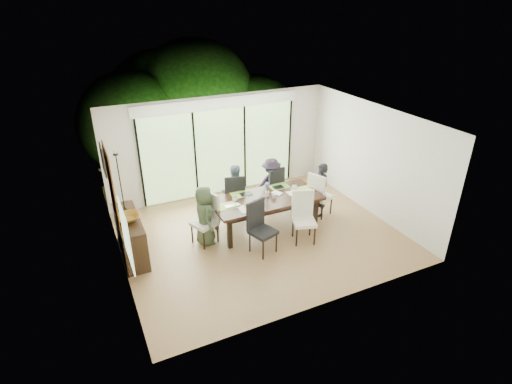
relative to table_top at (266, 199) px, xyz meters
name	(u,v)px	position (x,y,z in m)	size (l,w,h in m)	color
floor	(261,236)	(-0.27, -0.28, -0.76)	(6.00, 5.00, 0.01)	brown
ceiling	(261,120)	(-0.27, -0.28, 1.95)	(6.00, 5.00, 0.01)	white
wall_back	(220,146)	(-0.27, 2.23, 0.60)	(6.00, 0.02, 2.70)	silver
wall_front	(328,241)	(-0.27, -2.79, 0.60)	(6.00, 0.02, 2.70)	silver
wall_left	(115,211)	(-3.28, -0.28, 0.60)	(0.02, 5.00, 2.70)	white
wall_right	(373,160)	(2.74, -0.28, 0.60)	(0.02, 5.00, 2.70)	white
glass_doors	(220,152)	(-0.27, 2.19, 0.45)	(4.20, 0.02, 2.30)	#598C3F
blinds_header	(219,103)	(-0.27, 2.18, 1.75)	(4.40, 0.06, 0.28)	white
mullion_a	(140,165)	(-2.37, 2.18, 0.45)	(0.05, 0.04, 2.30)	black
mullion_b	(195,156)	(-0.97, 2.18, 0.45)	(0.05, 0.04, 2.30)	black
mullion_c	(245,148)	(0.43, 2.18, 0.45)	(0.05, 0.04, 2.30)	black
mullion_d	(290,141)	(1.83, 2.18, 0.45)	(0.05, 0.04, 2.30)	black
side_window	(126,235)	(-3.24, -1.48, 0.75)	(0.02, 0.90, 1.00)	#8CAD7F
deck	(211,181)	(-0.27, 3.12, -0.80)	(6.00, 1.80, 0.10)	brown
rail_top	(201,154)	(-0.27, 3.92, -0.20)	(6.00, 0.08, 0.06)	brown
foliage_left	(132,124)	(-2.07, 4.92, 0.69)	(3.20, 3.20, 3.20)	#14380F
foliage_mid	(196,101)	(0.13, 5.52, 1.05)	(4.00, 4.00, 4.00)	#14380F
foliage_right	(255,117)	(1.93, 4.72, 0.51)	(2.80, 2.80, 2.80)	#14380F
foliage_far	(161,105)	(-0.87, 6.22, 0.87)	(3.60, 3.60, 3.60)	#14380F
table_top	(266,199)	(0.00, 0.00, 0.00)	(2.51, 1.15, 0.06)	black
table_apron	(266,202)	(0.00, 0.00, -0.09)	(2.30, 0.94, 0.10)	black
table_leg_fl	(230,233)	(-1.08, -0.43, -0.39)	(0.09, 0.09, 0.72)	black
table_leg_fr	(315,212)	(1.08, -0.43, -0.39)	(0.09, 0.09, 0.72)	black
table_leg_bl	(216,215)	(-1.08, 0.43, -0.39)	(0.09, 0.09, 0.72)	black
table_leg_br	(297,197)	(1.08, 0.43, -0.39)	(0.09, 0.09, 0.72)	black
chair_left_end	(204,220)	(-1.50, 0.00, -0.18)	(0.48, 0.48, 1.15)	silver
chair_right_end	(321,193)	(1.50, 0.00, -0.18)	(0.48, 0.48, 1.15)	white
chair_far_left	(234,194)	(-0.45, 0.85, -0.18)	(0.48, 0.48, 1.15)	black
chair_far_right	(270,187)	(0.55, 0.85, -0.18)	(0.48, 0.48, 1.15)	black
chair_near_left	(263,228)	(-0.50, -0.87, -0.18)	(0.48, 0.48, 1.15)	black
chair_near_right	(304,218)	(0.50, -0.87, -0.18)	(0.48, 0.48, 1.15)	white
person_left_end	(205,215)	(-1.48, 0.00, -0.08)	(0.63, 0.40, 1.35)	#3C4D33
person_right_end	(320,190)	(1.48, 0.00, -0.08)	(0.63, 0.40, 1.35)	black
person_far_left	(234,191)	(-0.45, 0.83, -0.08)	(0.63, 0.40, 1.35)	slate
person_far_right	(271,184)	(0.55, 0.83, -0.08)	(0.63, 0.40, 1.35)	#241C2A
placemat_left	(227,206)	(-0.95, 0.00, 0.03)	(0.46, 0.34, 0.01)	#96C044
placemat_right	(302,190)	(0.95, 0.00, 0.03)	(0.46, 0.34, 0.01)	#A9C044
placemat_far_l	(241,194)	(-0.45, 0.40, 0.03)	(0.46, 0.34, 0.01)	#95C446
placemat_far_r	(279,186)	(0.55, 0.40, 0.03)	(0.46, 0.34, 0.01)	#7BB340
placemat_paper	(250,208)	(-0.55, -0.30, 0.03)	(0.46, 0.34, 0.01)	white
tablet_far_l	(246,194)	(-0.35, 0.35, 0.04)	(0.27, 0.19, 0.01)	black
tablet_far_r	(278,187)	(0.50, 0.35, 0.04)	(0.25, 0.18, 0.01)	black
papers	(294,193)	(0.70, -0.05, 0.03)	(0.31, 0.23, 0.00)	white
platter_base	(250,207)	(-0.55, -0.30, 0.05)	(0.27, 0.27, 0.03)	white
platter_snacks	(250,207)	(-0.55, -0.30, 0.07)	(0.21, 0.21, 0.01)	orange
vase	(267,194)	(0.05, 0.05, 0.09)	(0.08, 0.08, 0.13)	silver
hyacinth_stems	(267,189)	(0.05, 0.05, 0.22)	(0.04, 0.04, 0.17)	#337226
hyacinth_blooms	(267,185)	(0.05, 0.05, 0.32)	(0.12, 0.12, 0.12)	#5851CA
laptop	(233,206)	(-0.85, -0.10, 0.05)	(0.35, 0.22, 0.03)	silver
cup_a	(235,199)	(-0.70, 0.15, 0.08)	(0.13, 0.13, 0.10)	white
cup_b	(274,196)	(0.15, -0.10, 0.08)	(0.10, 0.10, 0.10)	white
cup_c	(294,187)	(0.80, 0.10, 0.08)	(0.13, 0.13, 0.10)	white
book	(275,194)	(0.25, 0.05, 0.04)	(0.17, 0.23, 0.02)	white
sideboard	(131,236)	(-3.03, 0.23, -0.31)	(0.44, 1.57, 0.88)	black
bowl	(128,217)	(-3.03, 0.13, 0.19)	(0.47, 0.47, 0.11)	brown
candlestick_base	(125,209)	(-3.03, 0.58, 0.15)	(0.10, 0.10, 0.04)	black
candlestick_shaft	(120,183)	(-3.03, 0.58, 0.77)	(0.02, 0.02, 1.23)	black
candlestick_pan	(116,154)	(-3.03, 0.58, 1.38)	(0.10, 0.10, 0.03)	black
candle	(115,152)	(-3.03, 0.58, 1.43)	(0.04, 0.04, 0.10)	silver
tapestry	(111,185)	(-3.24, 0.12, 0.95)	(0.02, 1.00, 1.50)	#8C3F14
art_frame	(103,160)	(-3.24, 1.42, 1.00)	(0.03, 0.55, 0.65)	black
art_canvas	(104,160)	(-3.22, 1.42, 1.00)	(0.01, 0.45, 0.55)	#19504C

